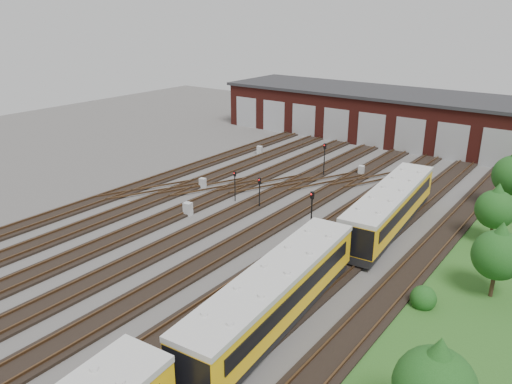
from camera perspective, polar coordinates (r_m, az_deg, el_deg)
The scene contains 18 objects.
ground at distance 37.67m, azimuth -6.24°, elevation -6.21°, with size 120.00×120.00×0.00m, color #484543.
track_network at distance 38.11m, azimuth -5.84°, elevation -5.69°, with size 30.40×70.00×0.33m.
maintenance_shed at distance 69.85m, azimuth 16.62°, elevation 8.22°, with size 51.00×12.50×6.35m.
grass_verge at distance 38.53m, azimuth 26.68°, elevation -7.75°, with size 8.00×55.00×0.05m, color #274F1A.
metro_train at distance 27.90m, azimuth 2.21°, elevation -11.67°, with size 4.07×47.49×3.16m.
signal_mast_0 at distance 45.48m, azimuth -2.43°, elevation 1.11°, with size 0.23×0.22×2.85m.
signal_mast_1 at distance 43.83m, azimuth 0.39°, elevation 0.38°, with size 0.26×0.25×2.82m.
signal_mast_2 at distance 52.69m, azimuth 7.83°, elevation 4.14°, with size 0.30×0.28×3.58m.
signal_mast_3 at distance 38.85m, azimuth 6.38°, elevation -1.73°, with size 0.33×0.31×3.51m.
relay_cabinet_0 at distance 49.58m, azimuth -6.11°, elevation 1.02°, with size 0.60×0.50×0.99m, color #B9BCBE.
relay_cabinet_1 at distance 60.97m, azimuth 0.42°, elevation 4.80°, with size 0.61×0.51×1.01m, color #B9BCBE.
relay_cabinet_2 at distance 43.12m, azimuth -7.79°, elevation -1.94°, with size 0.69×0.57×1.15m, color #B9BCBE.
relay_cabinet_3 at distance 46.90m, azimuth 17.10°, elevation -0.94°, with size 0.58×0.48×0.97m, color #B9BCBE.
relay_cabinet_4 at distance 54.38m, azimuth 11.93°, elevation 2.44°, with size 0.61×0.51×1.01m, color #B9BCBE.
tree_1 at distance 40.84m, azimuth 25.75°, elevation -1.34°, with size 2.90×2.90×4.80m.
tree_3 at distance 33.14m, azimuth 26.01°, elevation -5.93°, with size 3.04×3.04×5.03m.
tree_4 at distance 21.34m, azimuth 19.86°, elevation -19.54°, with size 3.23×3.23×5.35m.
bush_0 at distance 31.69m, azimuth 18.62°, elevation -11.09°, with size 1.55×1.55×1.55m, color #164112.
Camera 1 is at (23.29, -24.49, 16.66)m, focal length 35.00 mm.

